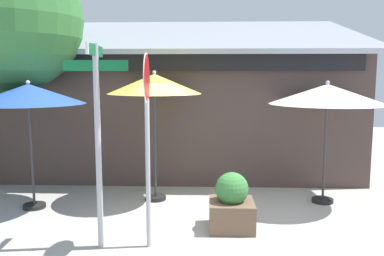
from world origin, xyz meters
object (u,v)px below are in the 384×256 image
object	(u,v)px
stop_sign	(147,115)
patio_umbrella_royal_blue_left	(29,95)
patio_umbrella_ivory_right	(327,95)
sidewalk_planter	(232,205)
street_sign_post	(97,124)
patio_umbrella_mustard_center	(154,85)

from	to	relation	value
stop_sign	patio_umbrella_royal_blue_left	distance (m)	3.11
patio_umbrella_ivory_right	sidewalk_planter	bearing A→B (deg)	-142.53
patio_umbrella_ivory_right	street_sign_post	bearing A→B (deg)	-149.82
stop_sign	patio_umbrella_ivory_right	size ratio (longest dim) A/B	1.17
street_sign_post	stop_sign	world-z (taller)	street_sign_post
street_sign_post	patio_umbrella_mustard_center	bearing A→B (deg)	77.31
sidewalk_planter	patio_umbrella_royal_blue_left	bearing A→B (deg)	166.50
sidewalk_planter	patio_umbrella_ivory_right	bearing A→B (deg)	37.47
street_sign_post	patio_umbrella_mustard_center	distance (m)	2.53
patio_umbrella_ivory_right	sidewalk_planter	xyz separation A→B (m)	(-2.01, -1.54, -1.83)
patio_umbrella_mustard_center	sidewalk_planter	xyz separation A→B (m)	(1.53, -1.58, -2.02)
patio_umbrella_mustard_center	patio_umbrella_ivory_right	distance (m)	3.55
patio_umbrella_ivory_right	patio_umbrella_royal_blue_left	bearing A→B (deg)	-174.20
street_sign_post	sidewalk_planter	xyz separation A→B (m)	(2.08, 0.84, -1.50)
patio_umbrella_ivory_right	sidewalk_planter	world-z (taller)	patio_umbrella_ivory_right
stop_sign	sidewalk_planter	distance (m)	2.25
street_sign_post	stop_sign	xyz separation A→B (m)	(0.74, 0.04, 0.13)
patio_umbrella_mustard_center	sidewalk_planter	size ratio (longest dim) A/B	2.76
patio_umbrella_royal_blue_left	patio_umbrella_ivory_right	xyz separation A→B (m)	(5.92, 0.60, -0.02)
patio_umbrella_royal_blue_left	stop_sign	bearing A→B (deg)	-33.90
patio_umbrella_royal_blue_left	patio_umbrella_mustard_center	distance (m)	2.47
patio_umbrella_royal_blue_left	street_sign_post	bearing A→B (deg)	-44.07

